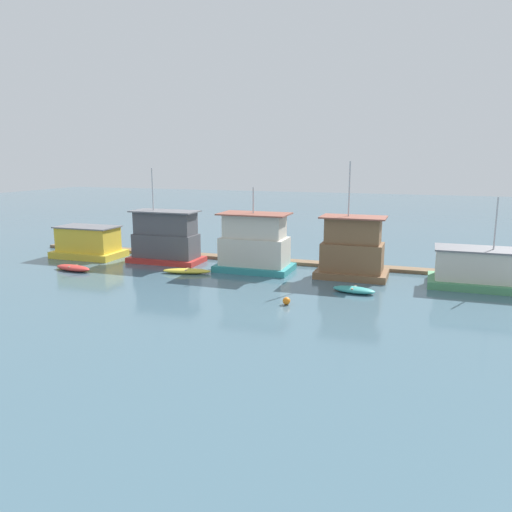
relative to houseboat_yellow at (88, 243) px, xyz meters
name	(u,v)px	position (x,y,z in m)	size (l,w,h in m)	color
ground_plane	(260,269)	(18.01, 0.34, -1.44)	(200.00, 200.00, 0.00)	#426070
dock_walkway	(271,260)	(18.01, 3.71, -1.29)	(51.00, 1.43, 0.30)	brown
houseboat_yellow	(88,243)	(0.00, 0.00, 0.00)	(6.75, 4.02, 3.12)	gold
houseboat_red	(166,239)	(8.53, 0.45, 0.81)	(6.96, 3.50, 8.88)	red
houseboat_teal	(254,245)	(17.73, -0.26, 0.83)	(6.64, 4.00, 7.34)	teal
houseboat_brown	(352,251)	(26.23, 0.02, 0.81)	(5.87, 3.67, 9.56)	brown
houseboat_green	(478,269)	(35.87, -0.04, -0.03)	(7.20, 4.16, 6.98)	#4C9360
dinghy_red	(73,268)	(2.58, -5.61, -1.19)	(3.89, 1.77, 0.50)	red
dinghy_yellow	(187,271)	(12.59, -3.27, -1.22)	(4.31, 2.03, 0.43)	yellow
dinghy_teal	(354,290)	(27.14, -4.88, -1.20)	(3.29, 1.69, 0.47)	teal
buoy_orange	(286,301)	(23.24, -9.41, -1.17)	(0.53, 0.53, 0.53)	orange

